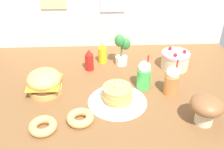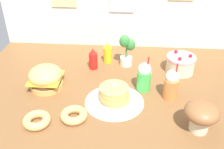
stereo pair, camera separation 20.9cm
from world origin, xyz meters
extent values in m
cube|color=brown|center=(0.00, 0.00, -0.01)|extent=(2.42, 1.86, 0.02)
cube|color=silver|center=(0.00, 0.93, 0.42)|extent=(2.42, 0.03, 0.84)
cube|color=silver|center=(0.03, 0.90, 0.50)|extent=(0.24, 0.01, 0.25)
cylinder|color=white|center=(0.02, -0.07, 0.00)|extent=(0.45, 0.45, 0.00)
cylinder|color=#DBA859|center=(-0.55, 0.09, 0.02)|extent=(0.27, 0.27, 0.05)
cylinder|color=#59331E|center=(-0.55, 0.09, 0.06)|extent=(0.25, 0.25, 0.04)
cube|color=yellow|center=(-0.55, 0.09, 0.09)|extent=(0.25, 0.25, 0.01)
ellipsoid|color=#E5B260|center=(-0.55, 0.09, 0.12)|extent=(0.27, 0.27, 0.15)
cylinder|color=white|center=(0.02, -0.07, 0.01)|extent=(0.35, 0.35, 0.02)
cylinder|color=#E0AD5B|center=(0.03, -0.07, 0.03)|extent=(0.23, 0.23, 0.03)
cylinder|color=#E0AD5B|center=(0.02, -0.07, 0.06)|extent=(0.22, 0.22, 0.03)
cylinder|color=#E0AD5B|center=(0.02, -0.07, 0.09)|extent=(0.22, 0.22, 0.03)
cylinder|color=#E0AD5B|center=(0.02, -0.07, 0.12)|extent=(0.22, 0.22, 0.03)
cube|color=#F7E072|center=(0.02, -0.07, 0.14)|extent=(0.05, 0.05, 0.02)
cylinder|color=beige|center=(0.58, 0.42, 0.07)|extent=(0.25, 0.25, 0.13)
cylinder|color=#F2B2C6|center=(0.58, 0.42, 0.14)|extent=(0.26, 0.26, 0.02)
sphere|color=red|center=(0.66, 0.41, 0.17)|extent=(0.03, 0.03, 0.03)
sphere|color=red|center=(0.54, 0.48, 0.17)|extent=(0.03, 0.03, 0.03)
sphere|color=red|center=(0.56, 0.35, 0.17)|extent=(0.03, 0.03, 0.03)
cylinder|color=red|center=(-0.20, 0.42, 0.08)|extent=(0.08, 0.08, 0.15)
cone|color=red|center=(-0.20, 0.42, 0.18)|extent=(0.06, 0.06, 0.05)
cylinder|color=yellow|center=(-0.08, 0.55, 0.08)|extent=(0.08, 0.08, 0.15)
cone|color=yellow|center=(-0.08, 0.55, 0.18)|extent=(0.06, 0.06, 0.05)
cylinder|color=green|center=(0.25, 0.11, 0.08)|extent=(0.11, 0.11, 0.16)
sphere|color=white|center=(0.25, 0.11, 0.19)|extent=(0.10, 0.10, 0.10)
cylinder|color=red|center=(0.27, 0.11, 0.23)|extent=(0.01, 0.04, 0.16)
cylinder|color=orange|center=(0.45, 0.02, 0.08)|extent=(0.11, 0.11, 0.16)
sphere|color=white|center=(0.45, 0.02, 0.19)|extent=(0.10, 0.10, 0.10)
cylinder|color=red|center=(0.47, 0.02, 0.23)|extent=(0.01, 0.03, 0.16)
torus|color=tan|center=(-0.49, -0.35, 0.03)|extent=(0.19, 0.19, 0.06)
torus|color=#8CCC8C|center=(-0.49, -0.35, 0.03)|extent=(0.18, 0.18, 0.05)
torus|color=tan|center=(-0.25, -0.28, 0.03)|extent=(0.19, 0.19, 0.06)
torus|color=#F2E5C6|center=(-0.25, -0.28, 0.03)|extent=(0.18, 0.18, 0.05)
cylinder|color=white|center=(0.09, 0.51, 0.04)|extent=(0.11, 0.11, 0.08)
cylinder|color=#4C7238|center=(0.09, 0.51, 0.15)|extent=(0.02, 0.02, 0.14)
ellipsoid|color=#38843D|center=(0.13, 0.49, 0.22)|extent=(0.09, 0.06, 0.11)
ellipsoid|color=#38843D|center=(0.08, 0.54, 0.24)|extent=(0.09, 0.06, 0.11)
ellipsoid|color=#38843D|center=(0.07, 0.48, 0.26)|extent=(0.09, 0.06, 0.11)
cylinder|color=beige|center=(0.60, -0.33, 0.05)|extent=(0.12, 0.12, 0.10)
ellipsoid|color=brown|center=(0.60, -0.33, 0.15)|extent=(0.23, 0.23, 0.12)
camera|label=1|loc=(-0.09, -1.64, 1.24)|focal=41.69mm
camera|label=2|loc=(0.12, -1.64, 1.24)|focal=41.69mm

